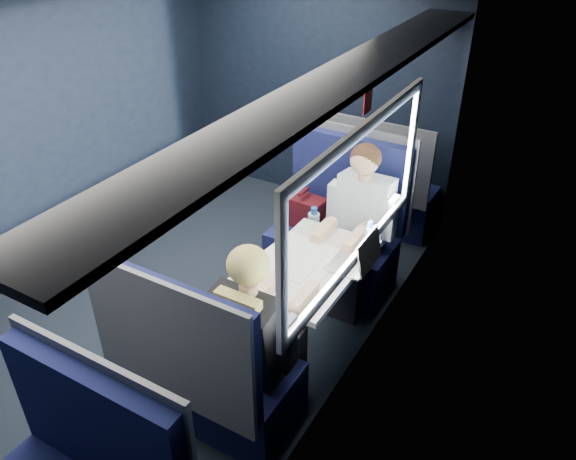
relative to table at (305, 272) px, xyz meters
The scene contains 12 objects.
ground 1.23m from the table, behind, with size 2.80×4.20×0.01m, color black.
room_shell 1.30m from the table, behind, with size 3.00×4.40×2.40m.
table is the anchor object (origin of this frame).
seat_bay_near 0.93m from the table, 102.75° to the left, with size 1.04×0.62×1.26m.
seat_bay_far 0.93m from the table, 101.78° to the right, with size 1.04×0.62×1.26m.
seat_row_front 1.82m from the table, 95.80° to the left, with size 1.04×0.51×1.16m.
man 0.70m from the table, 84.48° to the left, with size 0.53×0.56×1.32m.
woman 0.71m from the table, 84.55° to the right, with size 0.53×0.56×1.32m.
papers 0.14m from the table, 126.39° to the right, with size 0.49×0.71×0.01m, color white.
laptop 0.38m from the table, 23.78° to the left, with size 0.25×0.33×0.24m.
bottle_small 0.48m from the table, 48.56° to the left, with size 0.07×0.07×0.23m.
cup 0.45m from the table, 46.59° to the left, with size 0.07×0.07×0.09m, color white.
Camera 1 is at (2.44, -2.67, 2.87)m, focal length 35.00 mm.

